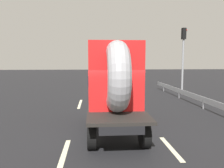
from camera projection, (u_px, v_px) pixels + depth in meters
ground_plane at (115, 134)px, 8.77m from camera, size 120.00×120.00×0.00m
flatbed_truck at (113, 89)px, 9.06m from camera, size 2.02×5.01×3.49m
distant_sedan at (128, 78)px, 27.41m from camera, size 1.70×3.97×1.29m
traffic_light at (183, 51)px, 18.55m from camera, size 0.42×0.36×5.43m
guardrail at (190, 95)px, 15.01m from camera, size 0.10×15.09×0.71m
lane_dash_left_near at (64, 153)px, 6.92m from camera, size 0.16×2.24×0.01m
lane_dash_left_far at (80, 104)px, 14.71m from camera, size 0.16×2.99×0.01m
lane_dash_right_near at (171, 148)px, 7.30m from camera, size 0.16×2.05×0.01m
lane_dash_right_far at (132, 103)px, 14.91m from camera, size 0.16×2.28×0.01m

